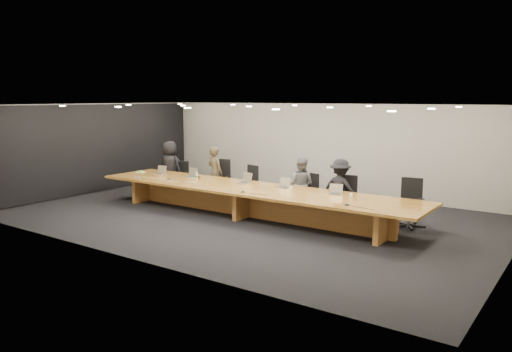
{
  "coord_description": "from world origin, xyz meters",
  "views": [
    {
      "loc": [
        7.23,
        -10.01,
        2.99
      ],
      "look_at": [
        0.0,
        0.3,
        1.0
      ],
      "focal_mm": 35.0,
      "sensor_mm": 36.0,
      "label": 1
    }
  ],
  "objects_px": {
    "person_a": "(170,167)",
    "person_c": "(301,185)",
    "person_d": "(340,189)",
    "mic_center": "(243,191)",
    "paper_cup_far": "(351,196)",
    "laptop_c": "(243,178)",
    "water_bottle": "(197,177)",
    "chair_left": "(219,179)",
    "laptop_b": "(190,173)",
    "laptop_a": "(159,170)",
    "chair_far_left": "(180,177)",
    "amber_mug": "(199,178)",
    "av_box": "(137,177)",
    "mic_left": "(169,179)",
    "person_b": "(215,173)",
    "conference_table": "(249,196)",
    "chair_mid_right": "(307,192)",
    "mic_right": "(347,205)",
    "chair_mid_left": "(247,184)",
    "laptop_d": "(282,183)",
    "chair_far_right": "(410,203)",
    "chair_right": "(346,197)",
    "laptop_e": "(335,189)",
    "paper_cup_near": "(291,189)"
  },
  "relations": [
    {
      "from": "person_a",
      "to": "person_c",
      "type": "distance_m",
      "value": 4.68
    },
    {
      "from": "person_d",
      "to": "mic_center",
      "type": "xyz_separation_m",
      "value": [
        -1.7,
        -1.77,
        0.02
      ]
    },
    {
      "from": "paper_cup_far",
      "to": "person_d",
      "type": "bearing_deg",
      "value": 127.7
    },
    {
      "from": "laptop_c",
      "to": "water_bottle",
      "type": "xyz_separation_m",
      "value": [
        -1.28,
        -0.41,
        -0.04
      ]
    },
    {
      "from": "chair_left",
      "to": "laptop_b",
      "type": "distance_m",
      "value": 1.09
    },
    {
      "from": "laptop_a",
      "to": "chair_far_left",
      "type": "bearing_deg",
      "value": 96.99
    },
    {
      "from": "amber_mug",
      "to": "mic_center",
      "type": "xyz_separation_m",
      "value": [
        2.06,
        -0.74,
        -0.04
      ]
    },
    {
      "from": "av_box",
      "to": "mic_left",
      "type": "bearing_deg",
      "value": 6.71
    },
    {
      "from": "person_b",
      "to": "conference_table",
      "type": "bearing_deg",
      "value": 162.21
    },
    {
      "from": "laptop_b",
      "to": "av_box",
      "type": "height_order",
      "value": "laptop_b"
    },
    {
      "from": "chair_mid_right",
      "to": "mic_right",
      "type": "height_order",
      "value": "chair_mid_right"
    },
    {
      "from": "chair_left",
      "to": "person_c",
      "type": "xyz_separation_m",
      "value": [
        2.88,
        -0.16,
        0.13
      ]
    },
    {
      "from": "chair_mid_left",
      "to": "av_box",
      "type": "height_order",
      "value": "chair_mid_left"
    },
    {
      "from": "conference_table",
      "to": "person_d",
      "type": "xyz_separation_m",
      "value": [
        1.94,
        1.18,
        0.22
      ]
    },
    {
      "from": "laptop_d",
      "to": "amber_mug",
      "type": "distance_m",
      "value": 2.55
    },
    {
      "from": "chair_far_right",
      "to": "mic_right",
      "type": "bearing_deg",
      "value": -123.77
    },
    {
      "from": "laptop_a",
      "to": "laptop_d",
      "type": "distance_m",
      "value": 4.19
    },
    {
      "from": "chair_right",
      "to": "laptop_e",
      "type": "relative_size",
      "value": 3.56
    },
    {
      "from": "av_box",
      "to": "laptop_a",
      "type": "bearing_deg",
      "value": 79.94
    },
    {
      "from": "person_b",
      "to": "mic_left",
      "type": "distance_m",
      "value": 1.54
    },
    {
      "from": "laptop_b",
      "to": "av_box",
      "type": "distance_m",
      "value": 1.5
    },
    {
      "from": "chair_far_left",
      "to": "paper_cup_near",
      "type": "bearing_deg",
      "value": -29.98
    },
    {
      "from": "person_d",
      "to": "conference_table",
      "type": "bearing_deg",
      "value": 32.82
    },
    {
      "from": "water_bottle",
      "to": "chair_far_right",
      "type": "bearing_deg",
      "value": 12.97
    },
    {
      "from": "laptop_b",
      "to": "mic_left",
      "type": "distance_m",
      "value": 0.68
    },
    {
      "from": "chair_far_left",
      "to": "water_bottle",
      "type": "bearing_deg",
      "value": -51.81
    },
    {
      "from": "person_a",
      "to": "chair_right",
      "type": "bearing_deg",
      "value": 175.92
    },
    {
      "from": "conference_table",
      "to": "chair_mid_right",
      "type": "distance_m",
      "value": 1.61
    },
    {
      "from": "person_a",
      "to": "paper_cup_far",
      "type": "relative_size",
      "value": 17.93
    },
    {
      "from": "laptop_a",
      "to": "laptop_c",
      "type": "bearing_deg",
      "value": -0.82
    },
    {
      "from": "laptop_c",
      "to": "mic_right",
      "type": "distance_m",
      "value": 3.54
    },
    {
      "from": "chair_far_right",
      "to": "conference_table",
      "type": "bearing_deg",
      "value": -172.07
    },
    {
      "from": "chair_right",
      "to": "laptop_c",
      "type": "height_order",
      "value": "chair_right"
    },
    {
      "from": "chair_left",
      "to": "laptop_d",
      "type": "relative_size",
      "value": 3.66
    },
    {
      "from": "laptop_a",
      "to": "mic_center",
      "type": "height_order",
      "value": "laptop_a"
    },
    {
      "from": "chair_far_right",
      "to": "av_box",
      "type": "relative_size",
      "value": 6.45
    },
    {
      "from": "person_a",
      "to": "conference_table",
      "type": "bearing_deg",
      "value": 159.29
    },
    {
      "from": "chair_mid_right",
      "to": "conference_table",
      "type": "bearing_deg",
      "value": -113.48
    },
    {
      "from": "person_a",
      "to": "chair_mid_right",
      "type": "bearing_deg",
      "value": 177.71
    },
    {
      "from": "chair_far_right",
      "to": "laptop_d",
      "type": "relative_size",
      "value": 3.59
    },
    {
      "from": "mic_left",
      "to": "amber_mug",
      "type": "bearing_deg",
      "value": 33.28
    },
    {
      "from": "paper_cup_far",
      "to": "mic_center",
      "type": "xyz_separation_m",
      "value": [
        -2.41,
        -0.84,
        -0.03
      ]
    },
    {
      "from": "av_box",
      "to": "mic_right",
      "type": "bearing_deg",
      "value": -5.34
    },
    {
      "from": "chair_left",
      "to": "person_a",
      "type": "xyz_separation_m",
      "value": [
        -1.79,
        -0.23,
        0.23
      ]
    },
    {
      "from": "laptop_c",
      "to": "av_box",
      "type": "relative_size",
      "value": 2.03
    },
    {
      "from": "chair_mid_left",
      "to": "person_b",
      "type": "relative_size",
      "value": 0.69
    },
    {
      "from": "laptop_a",
      "to": "laptop_e",
      "type": "relative_size",
      "value": 1.03
    },
    {
      "from": "chair_mid_right",
      "to": "laptop_e",
      "type": "distance_m",
      "value": 1.59
    },
    {
      "from": "chair_mid_right",
      "to": "chair_right",
      "type": "xyz_separation_m",
      "value": [
        1.18,
        -0.14,
        0.03
      ]
    },
    {
      "from": "conference_table",
      "to": "av_box",
      "type": "height_order",
      "value": "av_box"
    }
  ]
}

